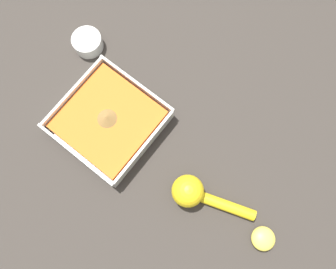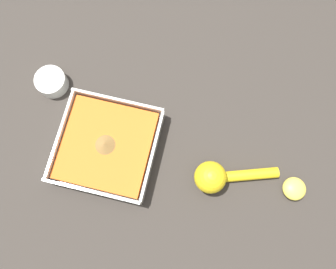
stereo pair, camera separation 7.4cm
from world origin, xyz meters
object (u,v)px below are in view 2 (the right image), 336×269
(square_dish, at_px, (108,147))
(spice_bowl, at_px, (52,82))
(lemon_squeezer, at_px, (217,177))
(lemon_half, at_px, (294,189))

(square_dish, xyz_separation_m, spice_bowl, (0.17, -0.12, -0.00))
(lemon_squeezer, height_order, lemon_half, lemon_squeezer)
(lemon_half, bearing_deg, spice_bowl, -10.92)
(spice_bowl, xyz_separation_m, lemon_squeezer, (-0.43, 0.13, 0.02))
(square_dish, xyz_separation_m, lemon_squeezer, (-0.25, 0.01, 0.01))
(lemon_squeezer, bearing_deg, lemon_half, 166.75)
(square_dish, distance_m, lemon_half, 0.43)
(square_dish, relative_size, lemon_squeezer, 1.16)
(spice_bowl, distance_m, lemon_squeezer, 0.45)
(square_dish, xyz_separation_m, lemon_half, (-0.43, -0.00, -0.01))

